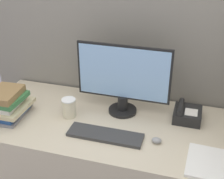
{
  "coord_description": "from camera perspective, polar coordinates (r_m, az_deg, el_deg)",
  "views": [
    {
      "loc": [
        0.53,
        -1.22,
        1.9
      ],
      "look_at": [
        0.04,
        0.42,
        0.97
      ],
      "focal_mm": 50.0,
      "sensor_mm": 36.0,
      "label": 1
    }
  ],
  "objects": [
    {
      "name": "cubicle_panel_rear",
      "position": [
        2.36,
        1.64,
        1.03
      ],
      "size": [
        2.09,
        0.04,
        1.64
      ],
      "color": "gray",
      "rests_on": "ground_plane"
    },
    {
      "name": "desk",
      "position": [
        2.27,
        -1.34,
        -13.7
      ],
      "size": [
        1.69,
        0.77,
        0.75
      ],
      "color": "beige",
      "rests_on": "ground_plane"
    },
    {
      "name": "monitor",
      "position": [
        2.02,
        2.07,
        1.87
      ],
      "size": [
        0.62,
        0.19,
        0.48
      ],
      "color": "black",
      "rests_on": "desk"
    },
    {
      "name": "keyboard",
      "position": [
        1.9,
        -1.25,
        -8.3
      ],
      "size": [
        0.46,
        0.13,
        0.02
      ],
      "color": "#333333",
      "rests_on": "desk"
    },
    {
      "name": "mouse",
      "position": [
        1.87,
        8.15,
        -9.2
      ],
      "size": [
        0.06,
        0.04,
        0.03
      ],
      "color": "gray",
      "rests_on": "desk"
    },
    {
      "name": "coffee_cup",
      "position": [
        2.08,
        -7.86,
        -3.33
      ],
      "size": [
        0.09,
        0.09,
        0.13
      ],
      "color": "beige",
      "rests_on": "desk"
    },
    {
      "name": "book_stack",
      "position": [
        2.16,
        -18.56,
        -2.49
      ],
      "size": [
        0.24,
        0.3,
        0.2
      ],
      "color": "slate",
      "rests_on": "desk"
    },
    {
      "name": "desk_telephone",
      "position": [
        2.1,
        13.52,
        -4.37
      ],
      "size": [
        0.18,
        0.19,
        0.11
      ],
      "color": "black",
      "rests_on": "desk"
    },
    {
      "name": "paper_pile",
      "position": [
        1.79,
        17.05,
        -12.7
      ],
      "size": [
        0.23,
        0.28,
        0.02
      ],
      "color": "white",
      "rests_on": "desk"
    }
  ]
}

